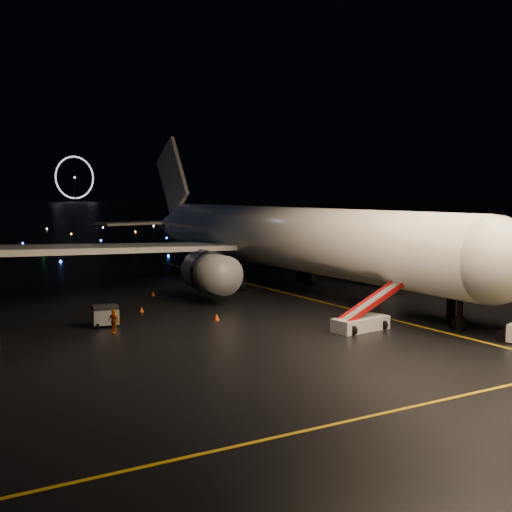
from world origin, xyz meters
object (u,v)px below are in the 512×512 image
object	(u,v)px
baggage_cart_0	(105,316)
belt_loader	(361,309)
crew_c	(114,321)
airliner	(265,203)

from	to	relation	value
baggage_cart_0	belt_loader	bearing A→B (deg)	-26.85
crew_c	baggage_cart_0	size ratio (longest dim) A/B	0.92
crew_c	baggage_cart_0	distance (m)	2.53
belt_loader	baggage_cart_0	distance (m)	18.93
airliner	crew_c	xyz separation A→B (m)	(-21.62, -15.18, -7.98)
airliner	baggage_cart_0	distance (m)	26.18
belt_loader	crew_c	xyz separation A→B (m)	(-15.78, 8.14, -0.69)
crew_c	baggage_cart_0	xyz separation A→B (m)	(0.17, 2.53, -0.07)
baggage_cart_0	airliner	bearing A→B (deg)	38.01
airliner	crew_c	distance (m)	27.60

